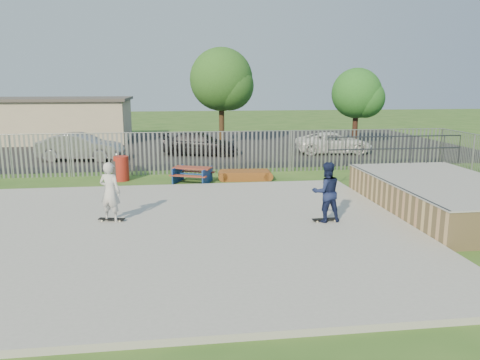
{
  "coord_description": "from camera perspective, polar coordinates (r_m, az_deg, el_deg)",
  "views": [
    {
      "loc": [
        0.75,
        -13.07,
        4.27
      ],
      "look_at": [
        2.75,
        2.0,
        1.1
      ],
      "focal_mm": 35.0,
      "sensor_mm": 36.0,
      "label": 1
    }
  ],
  "objects": [
    {
      "name": "car_silver",
      "position": [
        27.44,
        -18.87,
        3.84
      ],
      "size": [
        4.8,
        2.27,
        1.52
      ],
      "primitive_type": "imported",
      "rotation": [
        0.0,
        0.0,
        1.42
      ],
      "color": "#A0A1A5",
      "rests_on": "parking_lot"
    },
    {
      "name": "building",
      "position": [
        37.21,
        -21.29,
        6.88
      ],
      "size": [
        10.4,
        6.4,
        3.2
      ],
      "color": "#C2B695",
      "rests_on": "ground"
    },
    {
      "name": "tree_right",
      "position": [
        33.63,
        14.04,
        10.2
      ],
      "size": [
        3.42,
        3.42,
        5.28
      ],
      "color": "#382016",
      "rests_on": "ground"
    },
    {
      "name": "tree_mid",
      "position": [
        32.79,
        -2.29,
        12.14
      ],
      "size": [
        4.32,
        4.32,
        6.66
      ],
      "color": "#432F1A",
      "rests_on": "ground"
    },
    {
      "name": "ground",
      "position": [
        13.77,
        -10.37,
        -6.48
      ],
      "size": [
        120.0,
        120.0,
        0.0
      ],
      "primitive_type": "plane",
      "color": "#315C1F",
      "rests_on": "ground"
    },
    {
      "name": "car_dark",
      "position": [
        28.22,
        -4.9,
        4.45
      ],
      "size": [
        4.96,
        2.93,
        1.35
      ],
      "primitive_type": "imported",
      "rotation": [
        0.0,
        0.0,
        1.33
      ],
      "color": "black",
      "rests_on": "parking_lot"
    },
    {
      "name": "skateboard_b",
      "position": [
        14.78,
        -15.37,
        -4.68
      ],
      "size": [
        0.82,
        0.37,
        0.08
      ],
      "rotation": [
        0.0,
        0.0,
        -0.22
      ],
      "color": "black",
      "rests_on": "concrete_slab"
    },
    {
      "name": "trash_bin_grey",
      "position": [
        21.4,
        -14.67,
        1.12
      ],
      "size": [
        0.55,
        0.55,
        0.91
      ],
      "primitive_type": "cylinder",
      "color": "#29282B",
      "rests_on": "ground"
    },
    {
      "name": "picnic_table",
      "position": [
        20.41,
        -5.81,
        0.64
      ],
      "size": [
        2.02,
        1.86,
        0.69
      ],
      "rotation": [
        0.0,
        0.0,
        -0.39
      ],
      "color": "maroon",
      "rests_on": "ground"
    },
    {
      "name": "parking_lot",
      "position": [
        32.36,
        -8.84,
        4.07
      ],
      "size": [
        40.0,
        18.0,
        0.02
      ],
      "primitive_type": "cube",
      "color": "black",
      "rests_on": "ground"
    },
    {
      "name": "skater_navy",
      "position": [
        14.25,
        10.47,
        -1.45
      ],
      "size": [
        0.93,
        0.74,
        1.82
      ],
      "primitive_type": "imported",
      "rotation": [
        0.0,
        0.0,
        3.2
      ],
      "color": "#151D41",
      "rests_on": "concrete_slab"
    },
    {
      "name": "fence",
      "position": [
        17.96,
        -6.63,
        1.21
      ],
      "size": [
        26.04,
        16.02,
        2.0
      ],
      "color": "gray",
      "rests_on": "ground"
    },
    {
      "name": "concrete_slab",
      "position": [
        13.75,
        -10.38,
        -6.19
      ],
      "size": [
        15.0,
        12.0,
        0.15
      ],
      "primitive_type": "cube",
      "color": "#9E9E99",
      "rests_on": "ground"
    },
    {
      "name": "skateboard_a",
      "position": [
        14.47,
        10.34,
        -4.8
      ],
      "size": [
        0.81,
        0.25,
        0.08
      ],
      "rotation": [
        0.0,
        0.0,
        0.06
      ],
      "color": "black",
      "rests_on": "concrete_slab"
    },
    {
      "name": "trash_bin_red",
      "position": [
        21.34,
        -14.26,
        1.37
      ],
      "size": [
        0.66,
        0.66,
        1.09
      ],
      "primitive_type": "cylinder",
      "color": "maroon",
      "rests_on": "ground"
    },
    {
      "name": "quarter_pipe",
      "position": [
        17.01,
        23.63,
        -1.83
      ],
      "size": [
        5.5,
        7.05,
        2.19
      ],
      "color": "tan",
      "rests_on": "ground"
    },
    {
      "name": "car_white",
      "position": [
        29.25,
        11.36,
        4.45
      ],
      "size": [
        4.71,
        2.4,
        1.27
      ],
      "primitive_type": "imported",
      "rotation": [
        0.0,
        0.0,
        1.51
      ],
      "color": "white",
      "rests_on": "parking_lot"
    },
    {
      "name": "funbox",
      "position": [
        20.98,
        0.63,
        0.59
      ],
      "size": [
        2.08,
        1.14,
        0.4
      ],
      "rotation": [
        0.0,
        0.0,
        -0.07
      ],
      "color": "brown",
      "rests_on": "ground"
    },
    {
      "name": "skater_white",
      "position": [
        14.57,
        -15.56,
        -1.4
      ],
      "size": [
        0.78,
        0.66,
        1.82
      ],
      "primitive_type": "imported",
      "rotation": [
        0.0,
        0.0,
        2.74
      ],
      "color": "silver",
      "rests_on": "concrete_slab"
    }
  ]
}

